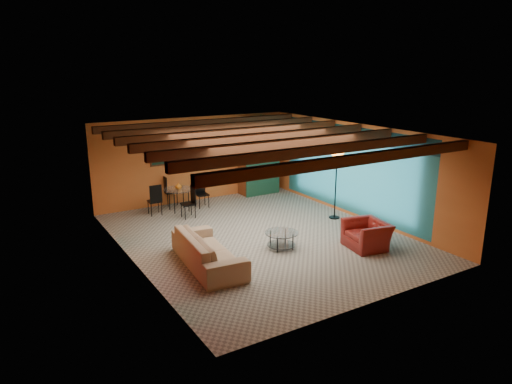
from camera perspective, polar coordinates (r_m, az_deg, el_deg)
room at (r=11.47m, az=0.23°, el=5.74°), size 6.52×8.01×2.71m
sofa at (r=10.29m, az=-5.90°, el=-7.09°), size 1.18×2.52×0.71m
armchair at (r=11.53m, az=13.42°, el=-5.10°), size 1.04×1.15×0.66m
coffee_table at (r=11.23m, az=3.14°, el=-5.90°), size 0.92×0.92×0.41m
dining_table at (r=14.17m, az=-9.44°, el=-0.46°), size 1.87×1.87×0.94m
armoire at (r=15.84m, az=0.25°, el=3.79°), size 1.27×0.62×2.22m
floor_lamp at (r=13.38m, az=9.74°, el=0.74°), size 0.43×0.43×1.91m
ceiling_fan at (r=11.38m, az=0.52°, el=5.66°), size 1.50×1.50×0.44m
painting at (r=14.63m, az=-10.74°, el=4.72°), size 1.05×0.03×0.65m
potted_plant at (r=15.63m, az=0.25°, el=8.66°), size 0.48×0.43×0.48m
vase at (r=14.03m, az=-9.54°, el=1.78°), size 0.25×0.25×0.20m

